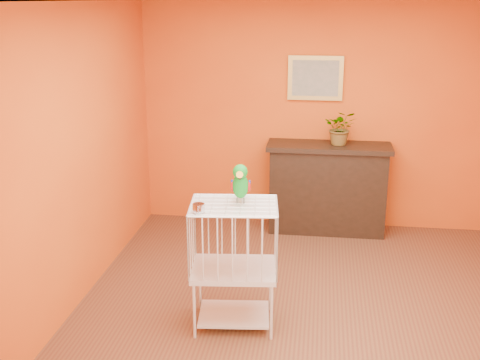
# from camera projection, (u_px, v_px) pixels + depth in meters

# --- Properties ---
(ground) EXTENTS (4.50, 4.50, 0.00)m
(ground) POSITION_uv_depth(u_px,v_px,m) (304.00, 314.00, 5.19)
(ground) COLOR brown
(ground) RESTS_ON ground
(room_shell) EXTENTS (4.50, 4.50, 4.50)m
(room_shell) POSITION_uv_depth(u_px,v_px,m) (310.00, 135.00, 4.73)
(room_shell) COLOR #D95814
(room_shell) RESTS_ON ground
(console_cabinet) EXTENTS (1.39, 0.50, 1.04)m
(console_cabinet) POSITION_uv_depth(u_px,v_px,m) (327.00, 188.00, 6.92)
(console_cabinet) COLOR black
(console_cabinet) RESTS_ON ground
(potted_plant) EXTENTS (0.37, 0.41, 0.30)m
(potted_plant) POSITION_uv_depth(u_px,v_px,m) (341.00, 131.00, 6.72)
(potted_plant) COLOR #26722D
(potted_plant) RESTS_ON console_cabinet
(framed_picture) EXTENTS (0.62, 0.04, 0.50)m
(framed_picture) POSITION_uv_depth(u_px,v_px,m) (315.00, 78.00, 6.78)
(framed_picture) COLOR #B08E3E
(framed_picture) RESTS_ON room_shell
(birdcage) EXTENTS (0.73, 0.59, 1.05)m
(birdcage) POSITION_uv_depth(u_px,v_px,m) (234.00, 263.00, 4.90)
(birdcage) COLOR beige
(birdcage) RESTS_ON ground
(feed_cup) EXTENTS (0.09, 0.09, 0.07)m
(feed_cup) POSITION_uv_depth(u_px,v_px,m) (199.00, 208.00, 4.57)
(feed_cup) COLOR silver
(feed_cup) RESTS_ON birdcage
(parrot) EXTENTS (0.16, 0.30, 0.33)m
(parrot) POSITION_uv_depth(u_px,v_px,m) (240.00, 183.00, 4.74)
(parrot) COLOR #59544C
(parrot) RESTS_ON birdcage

